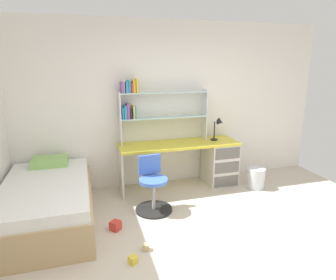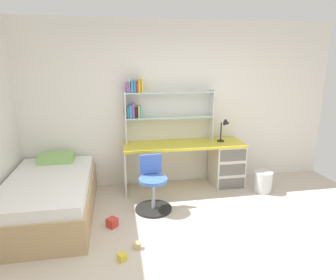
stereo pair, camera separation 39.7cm
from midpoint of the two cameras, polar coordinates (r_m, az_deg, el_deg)
name	(u,v)px [view 2 (the right image)]	position (r m, az deg, el deg)	size (l,w,h in m)	color
ground_plane	(208,266)	(3.36, 11.39, -22.97)	(5.72, 5.58, 0.02)	beige
room_shell	(90,120)	(3.69, -11.91, 3.74)	(5.72, 5.58, 2.69)	white
desk	(214,161)	(5.03, 11.23, -4.05)	(1.96, 0.58, 0.76)	gold
bookshelf_hutch	(156,105)	(4.72, 0.05, 6.78)	(1.44, 0.22, 1.03)	silver
desk_lamp	(226,127)	(4.94, 13.35, 2.50)	(0.20, 0.17, 0.38)	black
swivel_chair	(153,189)	(4.19, -0.21, -9.57)	(0.52, 0.52, 0.77)	black
bed_platform	(50,197)	(4.24, -19.43, -10.49)	(1.10, 1.88, 0.68)	tan
waste_bin	(263,182)	(5.10, 20.07, -7.60)	(0.29, 0.29, 0.33)	silver
toy_block_red_0	(112,223)	(3.91, -7.82, -15.62)	(0.12, 0.12, 0.12)	red
toy_block_natural_1	(137,245)	(3.51, -2.56, -19.80)	(0.07, 0.07, 0.07)	tan
toy_block_yellow_2	(122,257)	(3.35, -5.30, -21.72)	(0.08, 0.08, 0.08)	gold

